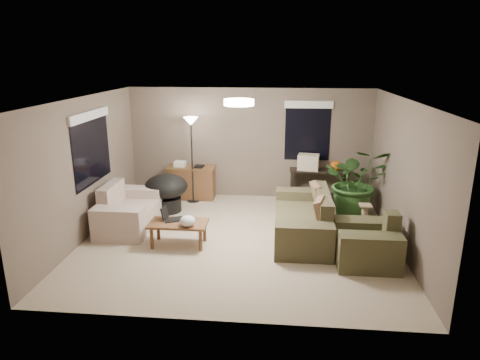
# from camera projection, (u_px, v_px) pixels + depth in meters

# --- Properties ---
(room_shell) EXTENTS (5.50, 5.50, 5.50)m
(room_shell) POSITION_uv_depth(u_px,v_px,m) (239.00, 172.00, 7.36)
(room_shell) COLOR tan
(room_shell) RESTS_ON ground
(main_sofa) EXTENTS (0.95, 2.20, 0.85)m
(main_sofa) POSITION_uv_depth(u_px,v_px,m) (304.00, 221.00, 7.75)
(main_sofa) COLOR brown
(main_sofa) RESTS_ON ground
(throw_pillows) EXTENTS (0.33, 1.39, 0.47)m
(throw_pillows) POSITION_uv_depth(u_px,v_px,m) (319.00, 203.00, 7.63)
(throw_pillows) COLOR #8C7251
(throw_pillows) RESTS_ON main_sofa
(loveseat) EXTENTS (0.90, 1.60, 0.85)m
(loveseat) POSITION_uv_depth(u_px,v_px,m) (128.00, 212.00, 8.19)
(loveseat) COLOR beige
(loveseat) RESTS_ON ground
(armchair) EXTENTS (0.95, 1.00, 0.85)m
(armchair) POSITION_uv_depth(u_px,v_px,m) (367.00, 244.00, 6.78)
(armchair) COLOR brown
(armchair) RESTS_ON ground
(coffee_table) EXTENTS (1.00, 0.55, 0.42)m
(coffee_table) POSITION_uv_depth(u_px,v_px,m) (178.00, 226.00, 7.37)
(coffee_table) COLOR brown
(coffee_table) RESTS_ON ground
(laptop) EXTENTS (0.40, 0.34, 0.24)m
(laptop) POSITION_uv_depth(u_px,v_px,m) (170.00, 217.00, 7.45)
(laptop) COLOR black
(laptop) RESTS_ON coffee_table
(plastic_bag) EXTENTS (0.33, 0.32, 0.18)m
(plastic_bag) POSITION_uv_depth(u_px,v_px,m) (188.00, 221.00, 7.17)
(plastic_bag) COLOR white
(plastic_bag) RESTS_ON coffee_table
(desk) EXTENTS (1.10, 0.50, 0.75)m
(desk) POSITION_uv_depth(u_px,v_px,m) (191.00, 182.00, 9.83)
(desk) COLOR brown
(desk) RESTS_ON ground
(desk_papers) EXTENTS (0.69, 0.28, 0.12)m
(desk_papers) POSITION_uv_depth(u_px,v_px,m) (184.00, 164.00, 9.71)
(desk_papers) COLOR silver
(desk_papers) RESTS_ON desk
(console_table) EXTENTS (1.30, 0.40, 0.75)m
(console_table) POSITION_uv_depth(u_px,v_px,m) (319.00, 183.00, 9.55)
(console_table) COLOR black
(console_table) RESTS_ON ground
(pumpkin) EXTENTS (0.30, 0.30, 0.21)m
(pumpkin) POSITION_uv_depth(u_px,v_px,m) (336.00, 166.00, 9.40)
(pumpkin) COLOR orange
(pumpkin) RESTS_ON console_table
(cardboard_box) EXTENTS (0.50, 0.40, 0.34)m
(cardboard_box) POSITION_uv_depth(u_px,v_px,m) (308.00, 162.00, 9.44)
(cardboard_box) COLOR beige
(cardboard_box) RESTS_ON console_table
(papasan_chair) EXTENTS (1.13, 1.13, 0.80)m
(papasan_chair) POSITION_uv_depth(u_px,v_px,m) (166.00, 190.00, 8.97)
(papasan_chair) COLOR black
(papasan_chair) RESTS_ON ground
(floor_lamp) EXTENTS (0.32, 0.32, 1.91)m
(floor_lamp) POSITION_uv_depth(u_px,v_px,m) (191.00, 131.00, 9.27)
(floor_lamp) COLOR black
(floor_lamp) RESTS_ON ground
(ceiling_fixture) EXTENTS (0.50, 0.50, 0.10)m
(ceiling_fixture) POSITION_uv_depth(u_px,v_px,m) (239.00, 102.00, 7.03)
(ceiling_fixture) COLOR white
(ceiling_fixture) RESTS_ON room_shell
(houseplant) EXTENTS (1.30, 1.45, 1.13)m
(houseplant) POSITION_uv_depth(u_px,v_px,m) (356.00, 189.00, 8.73)
(houseplant) COLOR #2D5923
(houseplant) RESTS_ON ground
(cat_scratching_post) EXTENTS (0.32, 0.32, 0.50)m
(cat_scratching_post) POSITION_uv_depth(u_px,v_px,m) (364.00, 219.00, 8.08)
(cat_scratching_post) COLOR tan
(cat_scratching_post) RESTS_ON ground
(window_left) EXTENTS (0.05, 1.56, 1.33)m
(window_left) POSITION_uv_depth(u_px,v_px,m) (91.00, 136.00, 7.75)
(window_left) COLOR black
(window_left) RESTS_ON room_shell
(window_back) EXTENTS (1.06, 0.05, 1.33)m
(window_back) POSITION_uv_depth(u_px,v_px,m) (308.00, 121.00, 9.46)
(window_back) COLOR black
(window_back) RESTS_ON room_shell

